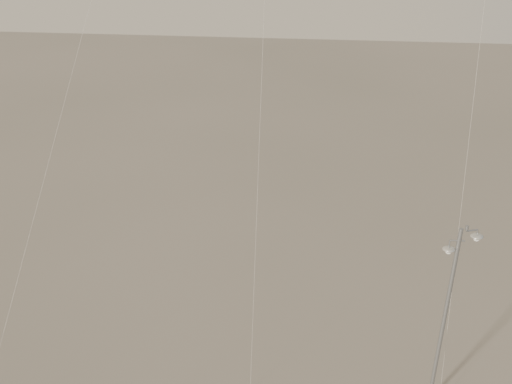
# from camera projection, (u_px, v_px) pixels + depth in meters

# --- Properties ---
(street_lamp) EXTENTS (1.59, 0.71, 8.82)m
(street_lamp) POSITION_uv_depth(u_px,v_px,m) (447.00, 312.00, 29.99)
(street_lamp) COLOR #93969B
(street_lamp) RESTS_ON ground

